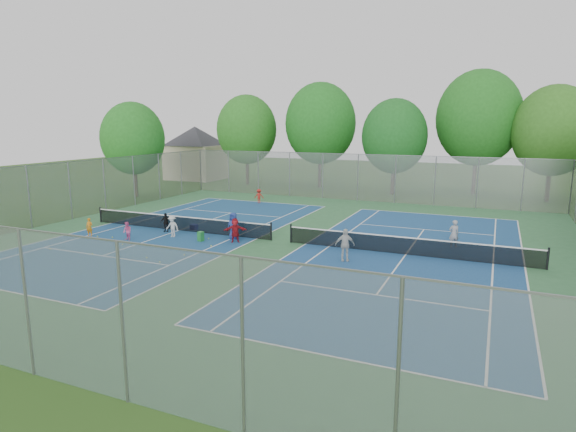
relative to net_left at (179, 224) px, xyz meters
The scene contains 37 objects.
ground 7.01m from the net_left, ahead, with size 120.00×120.00×0.00m, color #294E18.
court_pad 7.01m from the net_left, ahead, with size 32.00×32.00×0.01m, color #31683C.
court_left 0.44m from the net_left, ahead, with size 10.97×23.77×0.01m, color navy.
court_right 14.01m from the net_left, ahead, with size 10.97×23.77×0.01m, color navy.
net_left is the anchor object (origin of this frame).
net_right 14.00m from the net_left, ahead, with size 12.87×0.10×0.91m, color black.
fence_north 17.53m from the net_left, 66.37° to the left, with size 32.00×0.10×4.00m, color gray.
fence_south 17.53m from the net_left, 66.37° to the right, with size 32.00×0.10×4.00m, color gray.
fence_west 9.13m from the net_left, behind, with size 32.00×0.10×4.00m, color gray.
house 28.55m from the net_left, 122.01° to the left, with size 11.03×11.03×7.30m.
tree_nw 23.72m from the net_left, 107.65° to the left, with size 6.40×6.40×9.58m.
tree_nl 23.81m from the net_left, 87.51° to the left, with size 7.20×7.20×10.69m.
tree_nc 23.38m from the net_left, 66.80° to the left, with size 6.00×6.00×8.85m.
tree_nr 29.59m from the net_left, 56.31° to the left, with size 7.60×7.60×11.42m.
tree_ne 31.60m from the net_left, 45.00° to the left, with size 6.60×6.60×9.77m.
tree_side_w 16.34m from the net_left, 140.19° to the left, with size 5.60×5.60×8.47m.
ball_crate 0.98m from the net_left, 42.67° to the left, with size 0.38×0.38×0.33m, color #1936BC.
ball_hopper 3.33m from the net_left, 32.41° to the right, with size 0.29×0.29×0.56m, color #268E37.
student_a 5.18m from the net_left, 139.91° to the right, with size 0.40×0.26×1.09m, color orange.
student_b 3.47m from the net_left, 109.31° to the right, with size 0.52×0.41×1.08m, color #EB5B99.
student_c 1.72m from the net_left, 65.97° to the right, with size 0.83×0.48×1.29m, color beige.
student_d 0.81m from the net_left, 131.09° to the right, with size 0.69×0.29×1.18m, color black.
student_e 4.32m from the net_left, ahead, with size 0.77×0.50×1.57m, color navy.
student_f 4.89m from the net_left, 14.35° to the right, with size 1.29×0.41×1.39m, color maroon.
child_far_baseline 11.35m from the net_left, 90.86° to the left, with size 0.77×0.44×1.19m, color maroon.
instructor 16.27m from the net_left, ahead, with size 0.55×0.36×1.52m, color gray.
teen_court_b 11.68m from the net_left, 11.36° to the right, with size 0.95×0.39×1.61m, color beige.
tennis_ball_0 3.24m from the net_left, 22.63° to the right, with size 0.07×0.07×0.07m, color #BACE30.
tennis_ball_1 4.77m from the net_left, 134.52° to the right, with size 0.07×0.07×0.07m, color gold.
tennis_ball_2 6.45m from the net_left, 95.93° to the right, with size 0.07×0.07×0.07m, color #D7E735.
tennis_ball_3 4.80m from the net_left, 32.97° to the right, with size 0.07×0.07×0.07m, color #E3F438.
tennis_ball_4 6.30m from the net_left, 68.24° to the right, with size 0.07×0.07×0.07m, color #C6F238.
tennis_ball_5 6.00m from the net_left, 51.27° to the right, with size 0.07×0.07×0.07m, color #BDCD2F.
tennis_ball_6 7.43m from the net_left, 117.76° to the right, with size 0.07×0.07×0.07m, color #B2C22D.
tennis_ball_7 4.00m from the net_left, 126.45° to the right, with size 0.07×0.07×0.07m, color #C3D331.
tennis_ball_8 7.10m from the net_left, 61.17° to the right, with size 0.07×0.07×0.07m, color #BFCF30.
tennis_ball_9 4.31m from the net_left, 98.86° to the right, with size 0.07×0.07×0.07m, color #C2D832.
Camera 1 is at (10.97, -24.11, 6.63)m, focal length 30.00 mm.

